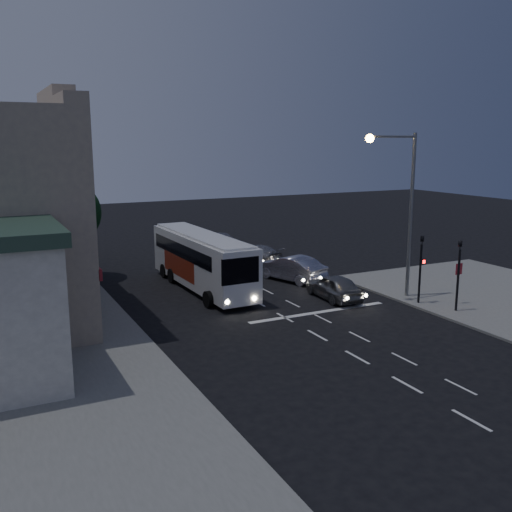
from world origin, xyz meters
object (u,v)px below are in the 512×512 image
car_sedan_a (290,268)px  streetlight (402,197)px  street_tree (68,210)px  regulatory_sign (458,277)px  car_suv (334,287)px  car_sedan_b (254,254)px  traffic_signal_side (459,267)px  tour_bus (202,259)px  car_sedan_c (217,242)px  traffic_signal_main (421,261)px

car_sedan_a → streetlight: bearing=97.9°
street_tree → regulatory_sign: bearing=-41.1°
car_suv → car_sedan_b: size_ratio=0.90×
regulatory_sign → traffic_signal_side: bearing=-136.1°
tour_bus → street_tree: bearing=136.8°
tour_bus → car_sedan_c: size_ratio=1.94×
car_sedan_a → tour_bus: bearing=-23.2°
regulatory_sign → streetlight: 5.18m
car_sedan_a → traffic_signal_side: 10.83m
tour_bus → streetlight: bearing=-39.3°
streetlight → traffic_signal_side: bearing=-74.3°
car_sedan_c → regulatory_sign: (5.59, -19.75, 0.81)m
tour_bus → car_sedan_a: size_ratio=2.26×
regulatory_sign → streetlight: bearing=128.7°
traffic_signal_side → car_sedan_c: bearing=102.5°
tour_bus → regulatory_sign: (10.93, -9.39, -0.21)m
tour_bus → car_sedan_b: (6.08, 5.23, -1.14)m
traffic_signal_side → car_sedan_a: bearing=112.8°
car_suv → traffic_signal_main: 4.90m
tour_bus → traffic_signal_side: traffic_signal_side is taller
car_suv → streetlight: size_ratio=0.46×
car_sedan_c → street_tree: bearing=22.6°
traffic_signal_side → streetlight: (-0.96, 3.40, 3.31)m
traffic_signal_main → streetlight: (-0.26, 1.42, 3.31)m
car_sedan_b → traffic_signal_side: 16.15m
car_sedan_a → traffic_signal_main: traffic_signal_main is taller
car_sedan_a → street_tree: bearing=-45.6°
tour_bus → car_suv: bearing=-44.3°
car_sedan_a → car_sedan_b: size_ratio=1.05×
street_tree → car_suv: bearing=-42.3°
car_sedan_a → car_sedan_c: bearing=-106.1°
car_sedan_b → car_sedan_c: 5.18m
car_sedan_a → regulatory_sign: regulatory_sign is taller
traffic_signal_main → tour_bus: bearing=137.8°
car_sedan_b → streetlight: bearing=85.9°
traffic_signal_main → street_tree: 21.38m
car_sedan_b → traffic_signal_main: (3.15, -13.61, 1.75)m
traffic_signal_side → street_tree: (-16.51, 16.22, 2.08)m
tour_bus → streetlight: streetlight is taller
car_sedan_b → regulatory_sign: (4.85, -14.62, 0.93)m
street_tree → streetlight: bearing=-39.5°
traffic_signal_main → traffic_signal_side: bearing=-70.5°
streetlight → street_tree: (-15.55, 12.82, -1.23)m
car_suv → traffic_signal_main: (3.45, -3.02, 1.71)m
car_sedan_a → streetlight: (3.19, -6.47, 4.94)m
car_sedan_a → regulatory_sign: bearing=101.6°
traffic_signal_side → streetlight: size_ratio=0.46×
traffic_signal_side → street_tree: size_ratio=0.66×
traffic_signal_side → street_tree: street_tree is taller
tour_bus → streetlight: size_ratio=1.22×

